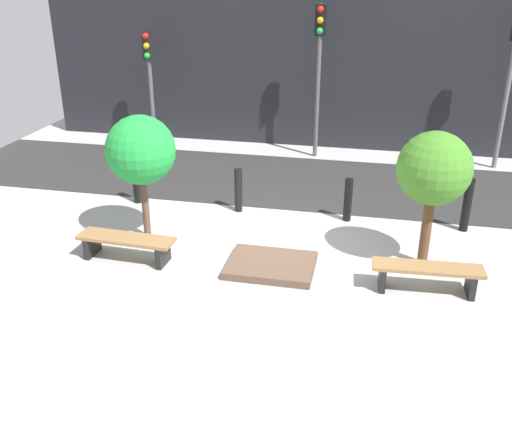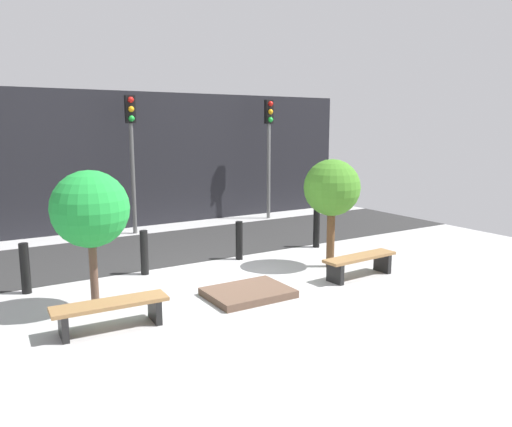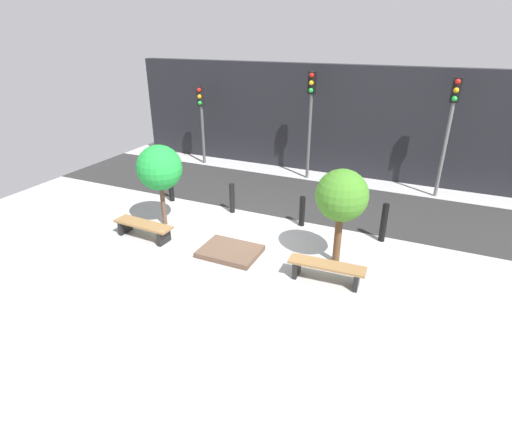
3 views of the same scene
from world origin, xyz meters
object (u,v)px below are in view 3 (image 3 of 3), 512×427
traffic_light_mid_west (311,107)px  bench_left (144,227)px  traffic_light_west (201,111)px  bench_right (326,269)px  bollard_far_left (171,187)px  tree_behind_left_bench (159,168)px  traffic_light_mid_east (451,118)px  planter_bed (230,251)px  bollard_left (232,198)px  tree_behind_right_bench (342,196)px  bollard_center (302,211)px  bollard_right (384,223)px

traffic_light_mid_west → bench_left: bearing=-111.2°
traffic_light_west → traffic_light_mid_west: bearing=0.0°
bench_right → bollard_far_left: bollard_far_left is taller
tree_behind_left_bench → traffic_light_mid_east: bearing=38.3°
planter_bed → bollard_left: size_ratio=1.58×
bench_left → planter_bed: bearing=7.3°
traffic_light_mid_west → tree_behind_right_bench: bearing=-65.7°
tree_behind_right_bench → bollard_left: bearing=156.8°
bollard_center → bollard_right: 2.33m
bench_right → planter_bed: 2.63m
bollard_center → bollard_right: bollard_right is taller
bollard_far_left → traffic_light_mid_east: traffic_light_mid_east is taller
tree_behind_left_bench → traffic_light_west: bearing=110.1°
bollard_center → bollard_right: (2.33, 0.00, 0.09)m
traffic_light_mid_west → planter_bed: bearing=-90.0°
tree_behind_right_bench → traffic_light_mid_east: bearing=69.9°
bollard_far_left → traffic_light_west: bearing=106.4°
bench_right → bollard_far_left: bearing=154.3°
bench_right → bollard_far_left: size_ratio=1.83×
bollard_right → traffic_light_mid_east: bearing=73.6°
tree_behind_right_bench → traffic_light_mid_east: traffic_light_mid_east is taller
traffic_light_mid_east → bench_left: bearing=-137.4°
tree_behind_left_bench → traffic_light_mid_east: size_ratio=0.61×
bench_right → tree_behind_right_bench: tree_behind_right_bench is taller
traffic_light_west → bollard_right: bearing=-26.9°
bollard_far_left → traffic_light_mid_east: 9.49m
bollard_far_left → tree_behind_left_bench: bearing=-61.3°
planter_bed → tree_behind_right_bench: tree_behind_right_bench is taller
bollard_center → traffic_light_mid_west: bearing=105.6°
bollard_far_left → bollard_left: 2.33m
bench_right → traffic_light_west: traffic_light_west is taller
bench_right → traffic_light_west: 10.14m
bollard_right → traffic_light_west: bearing=153.1°
bench_right → bollard_far_left: 6.62m
planter_bed → tree_behind_left_bench: bearing=163.9°
bench_left → traffic_light_mid_east: traffic_light_mid_east is taller
tree_behind_right_bench → traffic_light_west: size_ratio=0.75×
bollard_far_left → bollard_left: bearing=0.0°
tree_behind_left_bench → bollard_far_left: 2.24m
tree_behind_left_bench → bollard_far_left: tree_behind_left_bench is taller
bollard_center → traffic_light_mid_east: 5.94m
planter_bed → traffic_light_west: size_ratio=0.47×
bench_left → traffic_light_mid_west: size_ratio=0.45×
bollard_center → bollard_far_left: bearing=180.0°
tree_behind_left_bench → traffic_light_west: (-2.11, 5.78, 0.49)m
bollard_left → tree_behind_left_bench: bearing=-131.8°
traffic_light_mid_west → bollard_right: bearing=-50.1°
tree_behind_left_bench → bollard_left: 2.52m
tree_behind_right_bench → bollard_center: bearing=131.8°
bollard_left → traffic_light_mid_east: traffic_light_mid_east is taller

